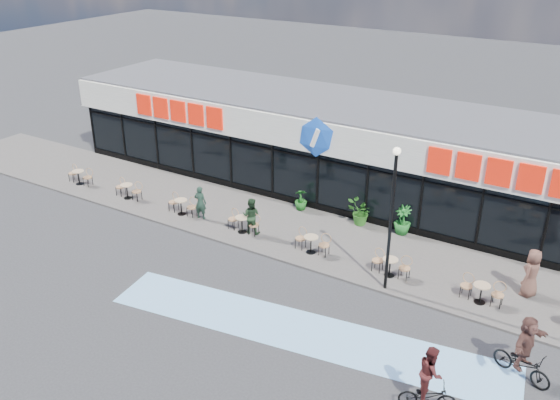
% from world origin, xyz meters
% --- Properties ---
extents(ground, '(120.00, 120.00, 0.00)m').
position_xyz_m(ground, '(0.00, 0.00, 0.00)').
color(ground, '#28282B').
rests_on(ground, ground).
extents(sidewalk, '(44.00, 5.00, 0.10)m').
position_xyz_m(sidewalk, '(0.00, 4.50, 0.05)').
color(sidewalk, '#524C48').
rests_on(sidewalk, ground).
extents(bike_lane, '(14.17, 4.13, 0.01)m').
position_xyz_m(bike_lane, '(4.00, -1.50, 0.01)').
color(bike_lane, '#77AFE1').
rests_on(bike_lane, ground).
extents(building, '(30.60, 6.57, 4.75)m').
position_xyz_m(building, '(-0.00, 9.93, 2.34)').
color(building, black).
rests_on(building, ground).
extents(lamp_post, '(0.28, 0.28, 5.58)m').
position_xyz_m(lamp_post, '(5.39, 2.30, 3.38)').
color(lamp_post, black).
rests_on(lamp_post, sidewalk).
extents(bistro_set_0, '(1.54, 0.62, 0.90)m').
position_xyz_m(bistro_set_0, '(-12.10, 3.27, 0.56)').
color(bistro_set_0, tan).
rests_on(bistro_set_0, sidewalk).
extents(bistro_set_1, '(1.54, 0.62, 0.90)m').
position_xyz_m(bistro_set_1, '(-8.64, 3.27, 0.56)').
color(bistro_set_1, tan).
rests_on(bistro_set_1, sidewalk).
extents(bistro_set_2, '(1.54, 0.62, 0.90)m').
position_xyz_m(bistro_set_2, '(-5.18, 3.27, 0.56)').
color(bistro_set_2, tan).
rests_on(bistro_set_2, sidewalk).
extents(bistro_set_3, '(1.54, 0.62, 0.90)m').
position_xyz_m(bistro_set_3, '(-1.72, 3.27, 0.56)').
color(bistro_set_3, tan).
rests_on(bistro_set_3, sidewalk).
extents(bistro_set_4, '(1.54, 0.62, 0.90)m').
position_xyz_m(bistro_set_4, '(1.74, 3.27, 0.56)').
color(bistro_set_4, tan).
rests_on(bistro_set_4, sidewalk).
extents(bistro_set_5, '(1.54, 0.62, 0.90)m').
position_xyz_m(bistro_set_5, '(5.20, 3.27, 0.56)').
color(bistro_set_5, tan).
rests_on(bistro_set_5, sidewalk).
extents(bistro_set_6, '(1.54, 0.62, 0.90)m').
position_xyz_m(bistro_set_6, '(8.66, 3.27, 0.56)').
color(bistro_set_6, tan).
rests_on(bistro_set_6, sidewalk).
extents(potted_plant_left, '(0.82, 0.82, 1.04)m').
position_xyz_m(potted_plant_left, '(-0.64, 6.55, 0.62)').
color(potted_plant_left, '#185619').
rests_on(potted_plant_left, sidewalk).
extents(potted_plant_mid, '(1.38, 1.41, 1.19)m').
position_xyz_m(potted_plant_mid, '(2.40, 6.54, 0.69)').
color(potted_plant_mid, '#28641C').
rests_on(potted_plant_mid, sidewalk).
extents(potted_plant_right, '(0.90, 0.90, 1.31)m').
position_xyz_m(potted_plant_right, '(4.35, 6.75, 0.75)').
color(potted_plant_right, '#1B6021').
rests_on(potted_plant_right, sidewalk).
extents(patron_left, '(0.65, 0.50, 1.59)m').
position_xyz_m(patron_left, '(-4.14, 3.34, 0.90)').
color(patron_left, '#1A2F23').
rests_on(patron_left, sidewalk).
extents(patron_right, '(0.93, 0.79, 1.65)m').
position_xyz_m(patron_right, '(-1.34, 3.36, 0.93)').
color(patron_right, '#1C331D').
rests_on(patron_right, sidewalk).
extents(pedestrian_a, '(0.83, 1.04, 1.87)m').
position_xyz_m(pedestrian_a, '(10.04, 4.59, 1.03)').
color(pedestrian_a, brown).
rests_on(pedestrian_a, sidewalk).
extents(cyclist_a, '(1.70, 1.15, 2.12)m').
position_xyz_m(cyclist_a, '(8.68, -2.71, 0.88)').
color(cyclist_a, black).
rests_on(cyclist_a, ground).
extents(cyclist_b, '(1.98, 1.68, 2.18)m').
position_xyz_m(cyclist_b, '(10.69, -0.03, 0.94)').
color(cyclist_b, black).
rests_on(cyclist_b, ground).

